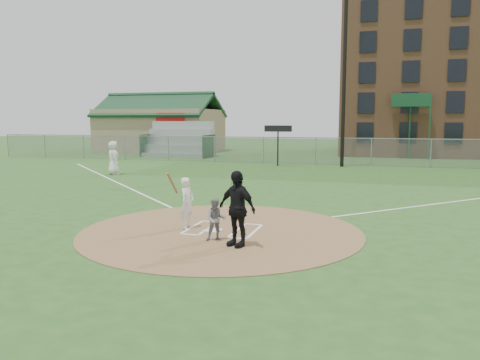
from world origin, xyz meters
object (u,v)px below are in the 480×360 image
(home_plate, at_px, (213,230))
(ondeck_player, at_px, (113,158))
(batter_at_plate, at_px, (187,203))
(catcher, at_px, (216,219))
(umpire, at_px, (237,208))

(home_plate, distance_m, ondeck_player, 16.34)
(ondeck_player, relative_size, batter_at_plate, 1.15)
(catcher, distance_m, umpire, 0.90)
(batter_at_plate, bearing_deg, home_plate, -9.83)
(home_plate, xyz_separation_m, batter_at_plate, (-0.88, 0.15, 0.77))
(catcher, bearing_deg, home_plate, 90.73)
(home_plate, height_order, catcher, catcher)
(catcher, xyz_separation_m, batter_at_plate, (-1.34, 1.15, 0.20))
(umpire, bearing_deg, ondeck_player, 154.96)
(catcher, bearing_deg, umpire, -51.95)
(catcher, distance_m, ondeck_player, 17.37)
(home_plate, distance_m, catcher, 1.24)
(catcher, distance_m, batter_at_plate, 1.78)
(ondeck_player, bearing_deg, home_plate, 175.56)
(umpire, bearing_deg, home_plate, 153.81)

